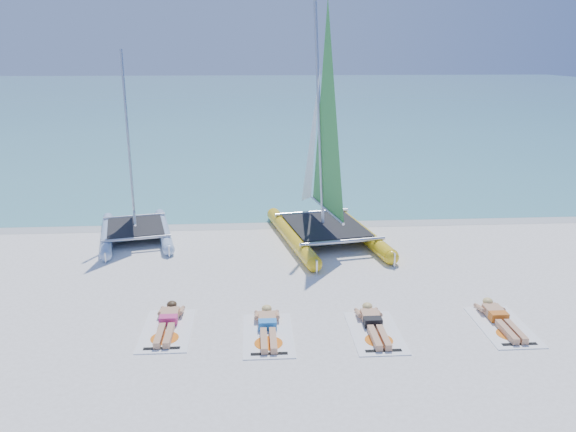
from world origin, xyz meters
name	(u,v)px	position (x,y,z in m)	size (l,w,h in m)	color
ground	(267,291)	(0.00, 0.00, 0.00)	(140.00, 140.00, 0.00)	white
sea	(253,94)	(0.00, 63.00, 0.01)	(140.00, 115.00, 0.01)	#6BB2AD
wet_sand_strip	(262,223)	(0.00, 5.50, 0.00)	(140.00, 1.40, 0.01)	beige
catamaran_blue	(132,182)	(-3.89, 4.31, 1.71)	(2.86, 4.53, 5.73)	#A1B6D4
catamaran_yellow	(321,162)	(1.79, 4.16, 2.30)	(3.48, 5.88, 7.30)	yellow
towel_a	(167,330)	(-2.09, -1.86, 0.01)	(1.00, 1.85, 0.02)	white
sunbather_a	(168,321)	(-2.09, -1.66, 0.12)	(0.37, 1.73, 0.26)	tan
towel_b	(268,335)	(-0.04, -2.19, 0.01)	(1.00, 1.85, 0.02)	white
sunbather_b	(268,326)	(-0.04, -2.00, 0.12)	(0.37, 1.73, 0.26)	tan
towel_c	(375,332)	(2.14, -2.22, 0.01)	(1.00, 1.85, 0.02)	white
sunbather_c	(373,323)	(2.14, -2.03, 0.12)	(0.37, 1.73, 0.26)	tan
towel_d	(503,327)	(4.83, -2.15, 0.01)	(1.00, 1.85, 0.02)	white
sunbather_d	(499,318)	(4.83, -1.96, 0.12)	(0.37, 1.73, 0.26)	tan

